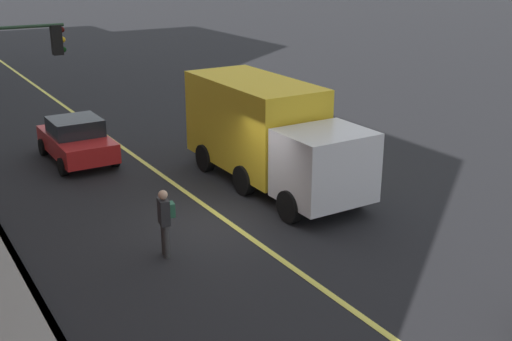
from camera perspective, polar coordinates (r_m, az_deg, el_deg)
name	(u,v)px	position (r m, az deg, el deg)	size (l,w,h in m)	color
ground	(224,219)	(17.35, -2.88, -4.41)	(200.00, 200.00, 0.00)	black
curb_edge	(19,265)	(15.73, -20.51, -7.98)	(80.00, 0.16, 0.15)	slate
lane_stripe_center	(224,219)	(17.34, -2.88, -4.39)	(80.00, 0.16, 0.01)	#D8CC4C
car_red	(77,140)	(22.74, -15.80, 2.67)	(3.85, 1.95, 1.51)	red
truck_yellow	(268,132)	(19.45, 1.09, 3.47)	(7.20, 2.52, 3.14)	silver
pedestrian_with_backpack	(165,218)	(15.11, -8.17, -4.24)	(0.43, 0.41, 1.68)	#383838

